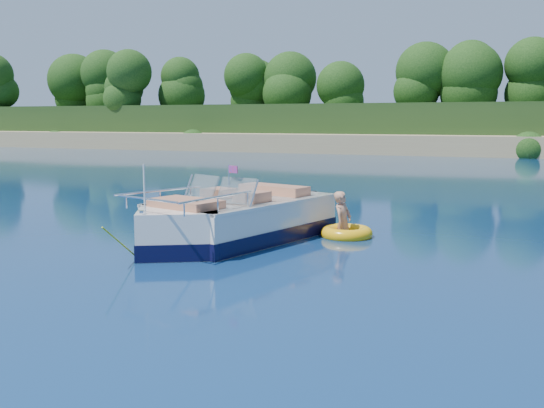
% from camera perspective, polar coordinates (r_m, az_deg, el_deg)
% --- Properties ---
extents(ground, '(160.00, 160.00, 0.00)m').
position_cam_1_polar(ground, '(13.30, -6.23, -3.76)').
color(ground, '#0A2048').
rests_on(ground, ground).
extents(shoreline, '(170.00, 59.00, 6.00)m').
position_cam_1_polar(shoreline, '(75.54, 17.17, 6.32)').
color(shoreline, '#9E835B').
rests_on(shoreline, ground).
extents(treeline, '(150.00, 7.12, 8.19)m').
position_cam_1_polar(treeline, '(52.94, 15.36, 10.78)').
color(treeline, black).
rests_on(treeline, ground).
extents(motorboat, '(3.38, 6.15, 2.11)m').
position_cam_1_polar(motorboat, '(13.45, -3.89, -1.83)').
color(motorboat, white).
rests_on(motorboat, ground).
extents(tow_tube, '(1.54, 1.54, 0.32)m').
position_cam_1_polar(tow_tube, '(14.13, 7.02, -2.74)').
color(tow_tube, '#F8B10D').
rests_on(tow_tube, ground).
extents(boy, '(0.48, 0.86, 1.61)m').
position_cam_1_polar(boy, '(14.25, 6.70, -2.98)').
color(boy, tan).
rests_on(boy, ground).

